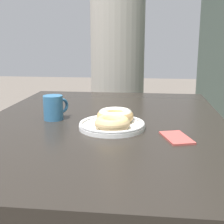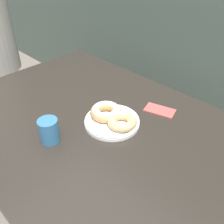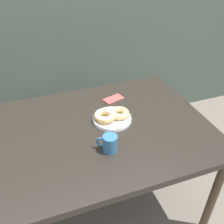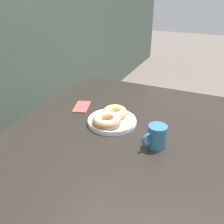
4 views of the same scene
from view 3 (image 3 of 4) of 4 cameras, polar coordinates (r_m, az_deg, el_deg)
ground_plane at (r=1.91m, az=-0.88°, el=-23.58°), size 14.00×14.00×0.00m
dining_table at (r=1.49m, az=-2.95°, el=-5.59°), size 1.29×0.94×0.72m
donut_plate at (r=1.49m, az=-0.15°, el=-0.94°), size 0.26×0.23×0.06m
coffee_mug at (r=1.27m, az=-0.66°, el=-7.20°), size 0.10×0.09×0.10m
napkin at (r=1.70m, az=0.35°, el=3.02°), size 0.15×0.11×0.01m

